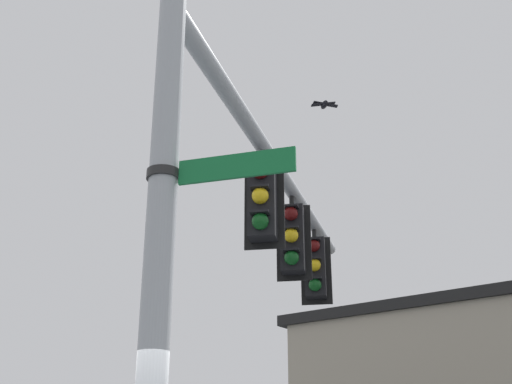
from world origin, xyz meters
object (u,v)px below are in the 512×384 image
object	(u,v)px
street_name_sign	(200,171)
bird_flying	(324,105)
traffic_light_mid_inner	(292,238)
traffic_light_nearest_pole	(262,200)
traffic_light_mid_outer	(315,267)

from	to	relation	value
street_name_sign	bird_flying	xyz separation A→B (m)	(-0.81, -5.32, 3.57)
street_name_sign	traffic_light_mid_inner	bearing A→B (deg)	-93.25
traffic_light_mid_inner	street_name_sign	xyz separation A→B (m)	(0.27, 4.72, -0.94)
traffic_light_nearest_pole	bird_flying	size ratio (longest dim) A/B	2.79
traffic_light_nearest_pole	traffic_light_mid_inner	distance (m)	1.66
traffic_light_nearest_pole	traffic_light_mid_inner	bearing A→B (deg)	-97.28
traffic_light_mid_inner	bird_flying	bearing A→B (deg)	-132.20
bird_flying	traffic_light_mid_inner	bearing A→B (deg)	47.80
traffic_light_mid_inner	street_name_sign	size ratio (longest dim) A/B	1.00
traffic_light_mid_outer	traffic_light_mid_inner	bearing A→B (deg)	82.72
traffic_light_mid_outer	street_name_sign	bearing A→B (deg)	85.70
traffic_light_nearest_pole	traffic_light_mid_outer	xyz separation A→B (m)	(-0.42, -3.28, 0.00)
traffic_light_mid_outer	street_name_sign	xyz separation A→B (m)	(0.48, 6.36, -0.94)
traffic_light_nearest_pole	bird_flying	bearing A→B (deg)	-108.60
traffic_light_nearest_pole	traffic_light_mid_outer	distance (m)	3.31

